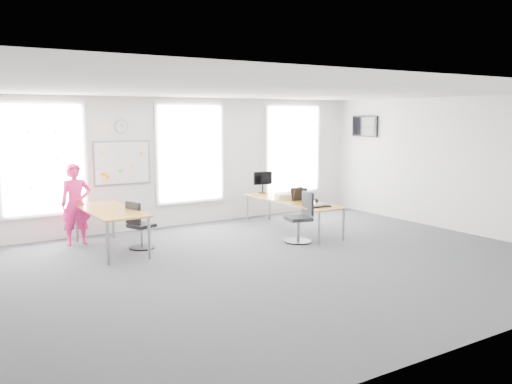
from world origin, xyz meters
TOP-DOWN VIEW (x-y plane):
  - floor at (0.00, 0.00)m, footprint 10.00×10.00m
  - ceiling at (0.00, 0.00)m, footprint 10.00×10.00m
  - wall_back at (0.00, 4.00)m, footprint 10.00×0.00m
  - wall_front at (0.00, -4.00)m, footprint 10.00×0.00m
  - wall_right at (5.00, 0.00)m, footprint 0.00×10.00m
  - window_left at (-3.00, 3.97)m, footprint 1.60×0.06m
  - window_mid at (0.30, 3.97)m, footprint 1.60×0.06m
  - window_right at (3.30, 3.97)m, footprint 1.60×0.06m
  - desk_right at (1.88, 2.06)m, footprint 0.77×2.88m
  - desk_left at (-2.12, 2.50)m, footprint 0.88×2.19m
  - chair_right at (1.38, 1.06)m, footprint 0.55×0.55m
  - chair_left at (-1.62, 2.29)m, footprint 0.54×0.54m
  - person at (-2.54, 3.35)m, footprint 0.64×0.47m
  - whiteboard at (-1.35, 3.97)m, footprint 1.20×0.03m
  - wall_clock at (-1.35, 3.97)m, footprint 0.30×0.04m
  - tv at (4.95, 3.00)m, footprint 0.06×0.90m
  - keyboard at (1.82, 1.00)m, footprint 0.51×0.26m
  - mouse at (2.05, 0.99)m, footprint 0.07×0.11m
  - lens_cap at (1.97, 1.41)m, footprint 0.08×0.08m
  - headphones at (2.02, 1.44)m, footprint 0.17×0.09m
  - laptop_sleeve at (1.97, 1.93)m, footprint 0.37×0.22m
  - paper_stack at (1.79, 2.24)m, footprint 0.39×0.32m
  - monitor at (1.91, 3.29)m, footprint 0.48×0.20m

SIDE VIEW (x-z plane):
  - floor at x=0.00m, z-range 0.00..0.00m
  - chair_left at x=-1.62m, z-range -0.06..0.88m
  - chair_right at x=1.38m, z-range -0.06..0.97m
  - desk_right at x=1.88m, z-range 0.30..1.00m
  - lens_cap at x=1.97m, z-range 0.70..0.71m
  - keyboard at x=1.82m, z-range 0.70..0.72m
  - mouse at x=2.05m, z-range 0.70..0.74m
  - desk_left at x=-2.12m, z-range 0.33..1.13m
  - headphones at x=2.02m, z-range 0.70..0.79m
  - paper_stack at x=1.79m, z-range 0.70..0.82m
  - person at x=-2.54m, z-range 0.00..1.64m
  - laptop_sleeve at x=1.97m, z-range 0.70..0.99m
  - monitor at x=1.91m, z-range 0.75..1.29m
  - wall_back at x=0.00m, z-range -3.50..6.50m
  - wall_front at x=0.00m, z-range -3.50..6.50m
  - wall_right at x=5.00m, z-range -3.50..6.50m
  - whiteboard at x=-1.35m, z-range 1.10..2.00m
  - window_left at x=-3.00m, z-range 0.60..2.80m
  - window_mid at x=0.30m, z-range 0.60..2.80m
  - window_right at x=3.30m, z-range 0.60..2.80m
  - tv at x=4.95m, z-range 2.02..2.57m
  - wall_clock at x=-1.35m, z-range 2.20..2.50m
  - ceiling at x=0.00m, z-range 3.00..3.00m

